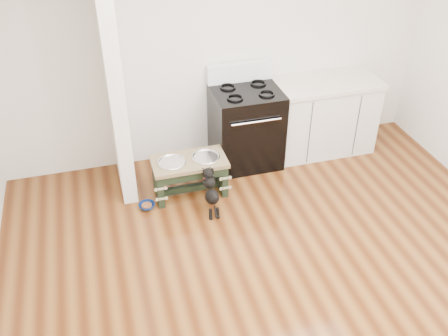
# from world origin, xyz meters

# --- Properties ---
(ground) EXTENTS (5.00, 5.00, 0.00)m
(ground) POSITION_xyz_m (0.00, 0.00, 0.00)
(ground) COLOR #48210C
(ground) RESTS_ON ground
(room_shell) EXTENTS (5.00, 5.00, 5.00)m
(room_shell) POSITION_xyz_m (0.00, 0.00, 1.62)
(room_shell) COLOR silver
(room_shell) RESTS_ON ground
(partition_wall) EXTENTS (0.15, 0.80, 2.70)m
(partition_wall) POSITION_xyz_m (-1.18, 2.10, 1.35)
(partition_wall) COLOR silver
(partition_wall) RESTS_ON ground
(oven_range) EXTENTS (0.76, 0.69, 1.14)m
(oven_range) POSITION_xyz_m (0.25, 2.16, 0.48)
(oven_range) COLOR black
(oven_range) RESTS_ON ground
(cabinet_run) EXTENTS (1.24, 0.64, 0.91)m
(cabinet_run) POSITION_xyz_m (1.23, 2.18, 0.45)
(cabinet_run) COLOR silver
(cabinet_run) RESTS_ON ground
(dog_feeder) EXTENTS (0.79, 0.42, 0.45)m
(dog_feeder) POSITION_xyz_m (-0.53, 1.70, 0.31)
(dog_feeder) COLOR black
(dog_feeder) RESTS_ON ground
(puppy) EXTENTS (0.14, 0.41, 0.48)m
(puppy) POSITION_xyz_m (-0.38, 1.34, 0.26)
(puppy) COLOR black
(puppy) RESTS_ON ground
(floor_bowl) EXTENTS (0.20, 0.20, 0.05)m
(floor_bowl) POSITION_xyz_m (-1.03, 1.57, 0.03)
(floor_bowl) COLOR navy
(floor_bowl) RESTS_ON ground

